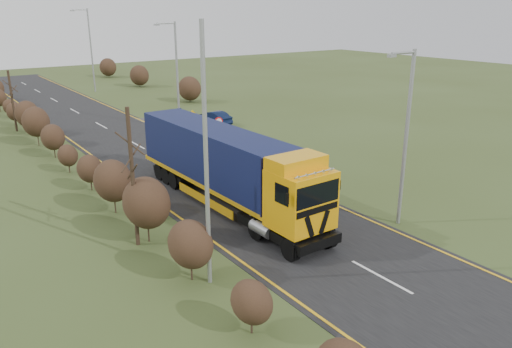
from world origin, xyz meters
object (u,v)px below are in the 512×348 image
Objects in this scene: car_red_hatchback at (228,134)px; speed_sign at (219,127)px; lorry at (226,164)px; streetlight_near at (405,133)px; car_blue_sedan at (214,118)px.

car_red_hatchback is 2.97m from speed_sign.
lorry reaches higher than car_red_hatchback.
streetlight_near is 16.11m from speed_sign.
streetlight_near is at bearing 71.42° from car_blue_sedan.
lorry is 13.40m from car_red_hatchback.
speed_sign is at bearing 24.29° from car_red_hatchback.
streetlight_near reaches higher than car_blue_sedan.
streetlight_near is at bearing -88.89° from speed_sign.
streetlight_near is (-1.64, -17.83, 3.82)m from car_red_hatchback.
car_red_hatchback is (7.11, 11.23, -1.65)m from lorry.
lorry is at bearing 51.97° from car_blue_sedan.
car_red_hatchback is 1.50× the size of speed_sign.
car_blue_sedan is at bearing -131.55° from car_red_hatchback.
speed_sign is (-0.31, 15.88, -2.69)m from streetlight_near.
lorry is 19.49m from car_blue_sedan.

